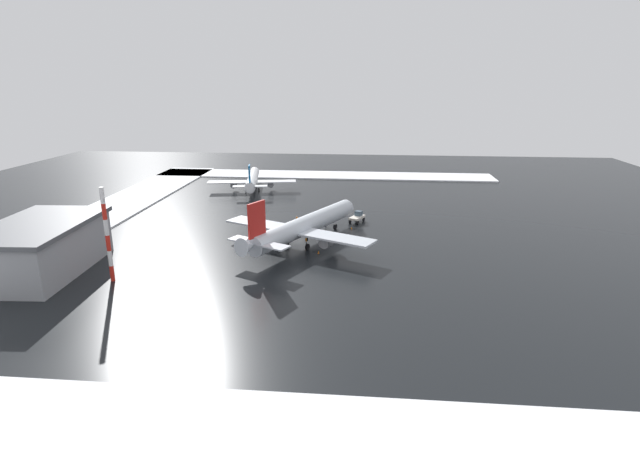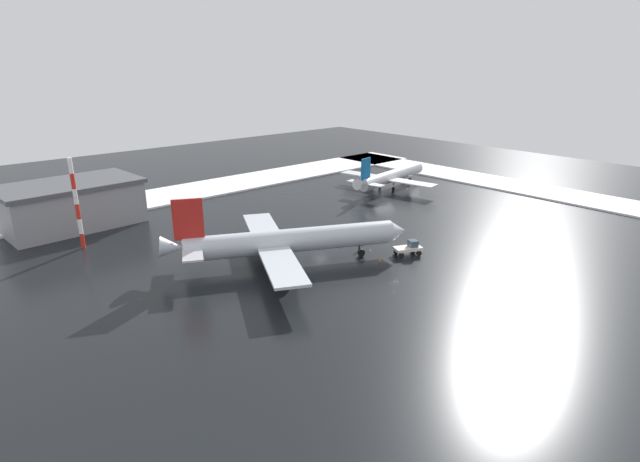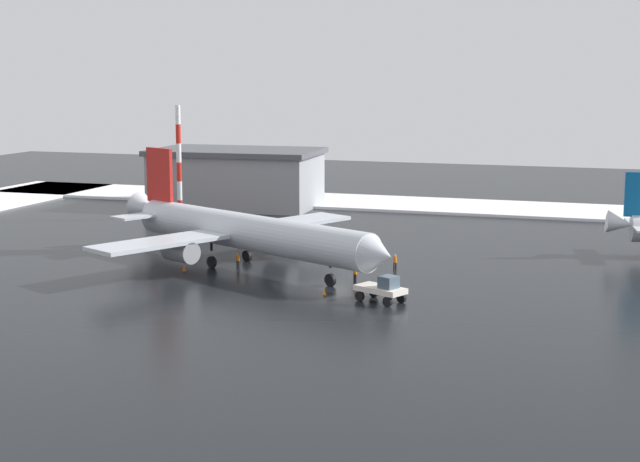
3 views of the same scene
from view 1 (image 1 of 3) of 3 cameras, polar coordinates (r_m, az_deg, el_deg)
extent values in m
plane|color=black|center=(110.59, -2.49, 0.03)|extent=(240.00, 240.00, 0.00)
cube|color=white|center=(127.17, -25.43, 0.72)|extent=(152.00, 16.00, 0.41)
cube|color=white|center=(175.39, 0.45, 6.41)|extent=(14.00, 116.00, 0.41)
cube|color=white|center=(51.51, -13.27, -21.72)|extent=(14.00, 116.00, 0.41)
cylinder|color=silver|center=(100.98, -1.59, 0.71)|extent=(31.65, 18.36, 3.79)
cone|color=silver|center=(115.98, 3.33, 2.82)|extent=(4.01, 4.42, 3.60)
cone|color=silver|center=(86.80, -8.25, -1.72)|extent=(5.01, 4.67, 3.69)
cube|color=silver|center=(103.68, -6.84, 0.83)|extent=(10.88, 15.17, 0.40)
cylinder|color=gray|center=(103.08, -5.65, 0.13)|extent=(4.39, 3.69, 2.23)
cube|color=silver|center=(93.76, 1.96, -0.79)|extent=(10.88, 15.17, 0.40)
cylinder|color=gray|center=(95.63, 0.96, -1.12)|extent=(4.39, 3.69, 2.23)
cube|color=red|center=(87.56, -7.24, 1.31)|extent=(4.17, 2.35, 6.25)
cube|color=silver|center=(91.03, -8.70, -1.00)|extent=(4.99, 6.09, 0.27)
cube|color=silver|center=(87.01, -5.33, -1.72)|extent=(4.99, 6.09, 0.27)
cylinder|color=black|center=(111.03, 1.75, 1.31)|extent=(0.27, 0.27, 0.78)
cylinder|color=black|center=(111.48, 1.74, 0.51)|extent=(1.27, 0.90, 1.23)
cylinder|color=black|center=(100.16, -3.81, -0.45)|extent=(0.27, 0.27, 0.78)
cylinder|color=black|center=(100.65, -3.79, -1.33)|extent=(1.27, 0.90, 1.23)
cylinder|color=black|center=(97.50, -1.46, -0.91)|extent=(0.27, 0.27, 0.78)
cylinder|color=black|center=(98.01, -1.45, -1.81)|extent=(1.27, 0.90, 1.23)
cylinder|color=silver|center=(153.84, -7.72, 5.89)|extent=(26.87, 7.44, 3.03)
cone|color=silver|center=(168.02, -7.46, 6.82)|extent=(2.59, 3.20, 2.88)
cone|color=silver|center=(139.42, -8.06, 4.96)|extent=(3.57, 3.07, 2.95)
cube|color=silver|center=(151.89, -10.54, 5.51)|extent=(5.80, 12.08, 0.32)
cylinder|color=gray|center=(152.31, -9.84, 5.24)|extent=(3.29, 2.26, 1.78)
cube|color=silver|center=(150.99, -4.99, 5.67)|extent=(5.80, 12.08, 0.32)
cylinder|color=gray|center=(151.64, -5.66, 5.35)|extent=(3.29, 2.26, 1.78)
cube|color=#0C5999|center=(140.89, -8.06, 6.46)|extent=(3.57, 0.91, 4.99)
cube|color=silver|center=(141.93, -9.08, 5.06)|extent=(3.00, 4.60, 0.21)
cube|color=silver|center=(141.57, -6.92, 5.12)|extent=(3.00, 4.60, 0.21)
cylinder|color=black|center=(163.27, -7.53, 6.05)|extent=(0.21, 0.21, 0.62)
cylinder|color=black|center=(163.51, -7.51, 5.60)|extent=(1.02, 0.47, 0.98)
cylinder|color=black|center=(151.61, -8.50, 5.18)|extent=(0.21, 0.21, 0.62)
cylinder|color=black|center=(151.87, -8.48, 4.70)|extent=(1.02, 0.47, 0.98)
cylinder|color=black|center=(151.37, -7.02, 5.22)|extent=(0.21, 0.21, 0.62)
cylinder|color=black|center=(151.63, -7.00, 4.74)|extent=(1.02, 0.47, 0.98)
cube|color=silver|center=(117.17, 4.24, 1.55)|extent=(5.10, 3.92, 0.50)
cube|color=#3F5160|center=(117.77, 4.45, 2.03)|extent=(1.90, 1.95, 1.10)
cylinder|color=black|center=(119.17, 4.14, 1.47)|extent=(0.95, 0.67, 0.90)
cylinder|color=black|center=(118.36, 5.01, 1.34)|extent=(0.95, 0.67, 0.90)
cylinder|color=black|center=(116.38, 3.45, 1.11)|extent=(0.95, 0.67, 0.90)
cylinder|color=black|center=(115.55, 4.33, 0.97)|extent=(0.95, 0.67, 0.90)
cylinder|color=black|center=(113.35, 0.65, 0.69)|extent=(0.16, 0.16, 0.85)
cylinder|color=black|center=(113.53, 0.70, 0.72)|extent=(0.16, 0.16, 0.85)
cylinder|color=orange|center=(113.24, 0.67, 1.06)|extent=(0.36, 0.36, 0.62)
sphere|color=tan|center=(113.12, 0.67, 1.27)|extent=(0.24, 0.24, 0.24)
cylinder|color=black|center=(100.84, -1.59, -1.38)|extent=(0.16, 0.16, 0.85)
cylinder|color=black|center=(100.65, -1.58, -1.42)|extent=(0.16, 0.16, 0.85)
cylinder|color=orange|center=(100.51, -1.59, -1.00)|extent=(0.36, 0.36, 0.62)
sphere|color=tan|center=(100.38, -1.59, -0.77)|extent=(0.24, 0.24, 0.24)
cylinder|color=black|center=(116.28, -2.65, 1.09)|extent=(0.16, 0.16, 0.85)
cylinder|color=black|center=(116.46, -2.69, 1.12)|extent=(0.16, 0.16, 0.85)
cylinder|color=orange|center=(116.17, -2.68, 1.45)|extent=(0.36, 0.36, 0.62)
sphere|color=tan|center=(116.06, -2.68, 1.66)|extent=(0.24, 0.24, 0.24)
cylinder|color=red|center=(89.75, -22.66, -4.48)|extent=(0.70, 0.70, 2.64)
cylinder|color=white|center=(88.88, -22.85, -2.89)|extent=(0.70, 0.70, 2.64)
cylinder|color=red|center=(88.09, -23.04, -1.27)|extent=(0.70, 0.70, 2.64)
cylinder|color=white|center=(87.36, -23.24, 0.38)|extent=(0.70, 0.70, 2.64)
cylinder|color=red|center=(86.72, -23.44, 2.06)|extent=(0.70, 0.70, 2.64)
cylinder|color=white|center=(86.14, -23.64, 3.75)|extent=(0.70, 0.70, 2.64)
cube|color=gray|center=(98.24, -29.31, -1.91)|extent=(24.75, 15.32, 8.00)
cube|color=#4C4F54|center=(97.08, -29.68, 0.55)|extent=(25.80, 16.38, 0.80)
cone|color=orange|center=(95.96, -0.18, -2.43)|extent=(0.36, 0.36, 0.55)
cone|color=orange|center=(111.98, 3.61, 0.38)|extent=(0.36, 0.36, 0.55)
camera|label=2|loc=(68.55, 49.25, 10.20)|focal=28.00mm
camera|label=3|loc=(157.99, 36.92, 9.42)|focal=55.00mm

